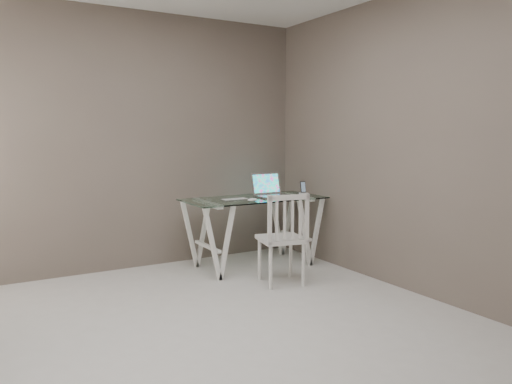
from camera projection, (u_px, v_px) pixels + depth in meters
room at (210, 89)px, 3.19m from camera, size 4.50×4.52×2.71m
desk at (254, 231)px, 5.38m from camera, size 1.50×0.70×0.75m
chair at (284, 235)px, 4.68m from camera, size 0.48×0.48×0.88m
laptop at (270, 191)px, 5.49m from camera, size 0.36×0.31×0.25m
keyboard at (235, 199)px, 5.20m from camera, size 0.28×0.12×0.01m
mouse at (252, 200)px, 5.06m from camera, size 0.11×0.06×0.03m
phone_dock at (303, 191)px, 5.67m from camera, size 0.08×0.08×0.14m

